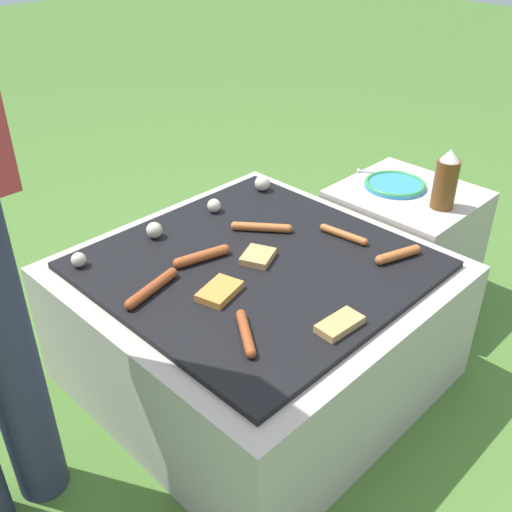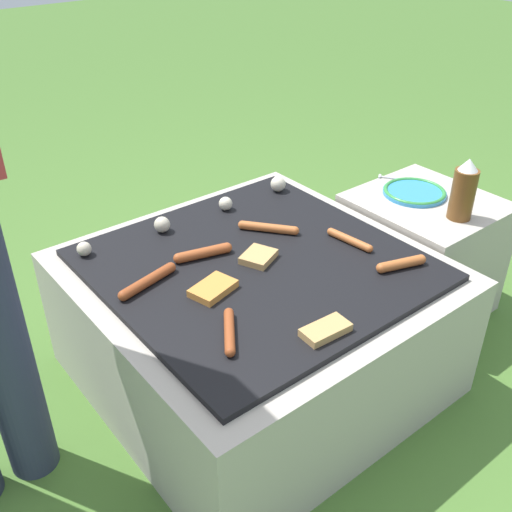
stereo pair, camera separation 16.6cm
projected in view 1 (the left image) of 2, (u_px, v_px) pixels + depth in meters
name	position (u px, v px, depth m)	size (l,w,h in m)	color
ground_plane	(256.00, 373.00, 1.89)	(14.00, 14.00, 0.00)	#47702D
grill	(256.00, 322.00, 1.78)	(0.93, 0.93, 0.42)	#B2AA9E
side_ledge	(402.00, 244.00, 2.16)	(0.42, 0.45, 0.42)	#B2AA9E
sausage_back_left	(343.00, 235.00, 1.78)	(0.04, 0.16, 0.02)	#B7602D
sausage_mid_right	(246.00, 333.00, 1.39)	(0.11, 0.14, 0.02)	#93421E
sausage_mid_left	(202.00, 256.00, 1.67)	(0.17, 0.07, 0.03)	#A34C23
sausage_front_left	(152.00, 288.00, 1.54)	(0.19, 0.07, 0.03)	#93421E
sausage_front_center	(262.00, 227.00, 1.81)	(0.13, 0.15, 0.03)	#B7602D
sausage_back_right	(398.00, 255.00, 1.68)	(0.15, 0.07, 0.03)	#B7602D
bread_slice_center	(340.00, 324.00, 1.42)	(0.12, 0.07, 0.02)	tan
bread_slice_left	(220.00, 291.00, 1.53)	(0.13, 0.10, 0.02)	#D18438
bread_slice_right	(258.00, 257.00, 1.68)	(0.12, 0.11, 0.02)	tan
mushroom_row	(196.00, 212.00, 1.87)	(0.75, 0.07, 0.05)	beige
plate_colorful	(395.00, 184.00, 2.08)	(0.21, 0.21, 0.02)	#338CCC
condiment_bottle	(446.00, 181.00, 1.91)	(0.07, 0.07, 0.20)	brown
fork_utensil	(377.00, 172.00, 2.18)	(0.11, 0.15, 0.01)	silver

